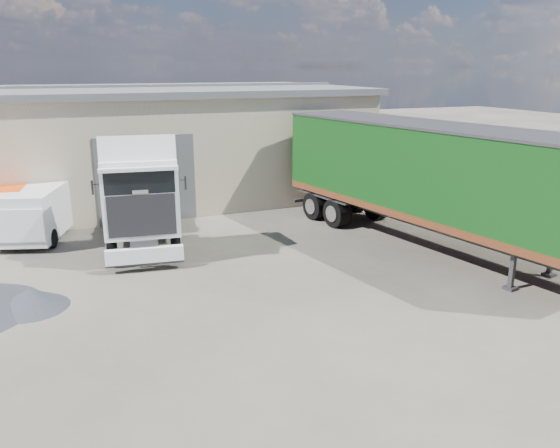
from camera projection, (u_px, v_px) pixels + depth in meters
name	position (u px, v px, depth m)	size (l,w,h in m)	color
ground	(286.00, 308.00, 14.75)	(120.00, 120.00, 0.00)	#282520
warehouse	(40.00, 145.00, 26.04)	(30.60, 12.60, 5.42)	beige
brick_boundary_wall	(474.00, 186.00, 23.93)	(0.35, 26.00, 2.50)	#984A26
tractor_unit	(141.00, 202.00, 18.81)	(3.23, 6.61, 4.24)	black
box_trailer	(428.00, 173.00, 19.20)	(5.25, 13.52, 4.40)	#2D2D30
panel_van	(38.00, 210.00, 20.74)	(3.42, 5.27, 2.00)	black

